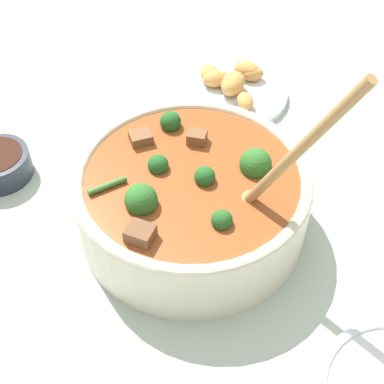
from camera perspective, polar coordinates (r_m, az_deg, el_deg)
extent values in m
plane|color=#ADBCAD|center=(0.72, 0.00, -3.41)|extent=(4.00, 4.00, 0.00)
cylinder|color=beige|center=(0.68, 0.00, -1.02)|extent=(0.29, 0.29, 0.09)
torus|color=beige|center=(0.65, 0.00, 1.61)|extent=(0.29, 0.29, 0.02)
cylinder|color=brown|center=(0.67, 0.00, 0.00)|extent=(0.27, 0.27, 0.06)
sphere|color=#235B23|center=(0.66, -3.64, 2.91)|extent=(0.03, 0.03, 0.03)
cylinder|color=#6B9956|center=(0.67, -3.57, 1.76)|extent=(0.01, 0.01, 0.01)
sphere|color=#235B23|center=(0.64, 1.50, 1.85)|extent=(0.03, 0.03, 0.03)
cylinder|color=#6B9956|center=(0.65, 1.47, 0.71)|extent=(0.01, 0.01, 0.01)
sphere|color=#2D6B28|center=(0.66, 6.80, 2.99)|extent=(0.04, 0.04, 0.04)
cylinder|color=#6B9956|center=(0.68, 6.59, 1.24)|extent=(0.01, 0.01, 0.02)
sphere|color=#2D6B28|center=(0.61, -5.45, -0.84)|extent=(0.04, 0.04, 0.04)
cylinder|color=#6B9956|center=(0.63, -5.28, -2.54)|extent=(0.01, 0.01, 0.02)
sphere|color=#235B23|center=(0.60, 3.21, -3.00)|extent=(0.02, 0.02, 0.02)
cylinder|color=#6B9956|center=(0.61, 3.14, -4.07)|extent=(0.01, 0.01, 0.01)
sphere|color=#235B23|center=(0.71, -2.31, 7.51)|extent=(0.03, 0.03, 0.03)
cylinder|color=#6B9956|center=(0.73, -2.26, 6.27)|extent=(0.01, 0.01, 0.01)
cube|color=brown|center=(0.58, -5.53, -4.61)|extent=(0.03, 0.03, 0.02)
cube|color=brown|center=(0.70, -5.46, 5.59)|extent=(0.04, 0.04, 0.02)
cube|color=brown|center=(0.69, 0.53, 5.79)|extent=(0.03, 0.03, 0.02)
cylinder|color=#3D7533|center=(0.64, -9.02, 0.67)|extent=(0.04, 0.03, 0.01)
ellipsoid|color=#A87A47|center=(0.63, 5.90, -0.95)|extent=(0.04, 0.03, 0.01)
cylinder|color=#A87A47|center=(0.55, 11.36, 4.39)|extent=(0.02, 0.11, 0.21)
cylinder|color=white|center=(0.92, 4.19, 10.42)|extent=(0.19, 0.19, 0.01)
ellipsoid|color=#CC8E47|center=(0.93, 1.94, 12.45)|extent=(0.06, 0.05, 0.03)
ellipsoid|color=#CC8E47|center=(0.90, 4.40, 11.45)|extent=(0.06, 0.04, 0.03)
ellipsoid|color=#CC8E47|center=(0.88, 5.71, 9.63)|extent=(0.04, 0.04, 0.02)
ellipsoid|color=#CC8E47|center=(0.94, 5.89, 12.84)|extent=(0.04, 0.05, 0.03)
ellipsoid|color=#CC8E47|center=(0.94, 6.48, 12.41)|extent=(0.04, 0.05, 0.02)
ellipsoid|color=#CC8E47|center=(0.92, 2.59, 11.99)|extent=(0.05, 0.05, 0.03)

